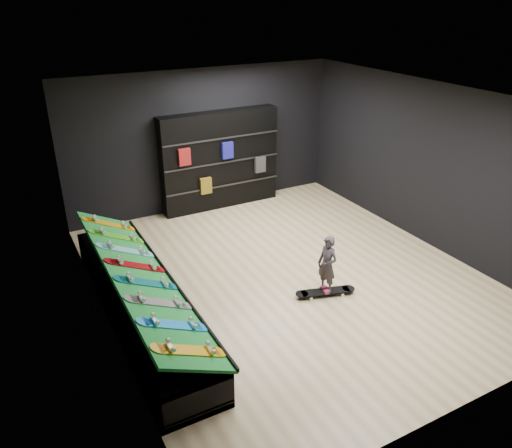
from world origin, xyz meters
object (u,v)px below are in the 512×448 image
display_rack (140,303)px  floor_skateboard (325,293)px  child (327,275)px  back_shelving (220,160)px

display_rack → floor_skateboard: 2.89m
display_rack → child: (2.76, -0.82, 0.13)m
display_rack → floor_skateboard: (2.76, -0.82, -0.20)m
display_rack → back_shelving: size_ratio=1.70×
display_rack → floor_skateboard: bearing=-16.6°
child → display_rack: bearing=-119.4°
display_rack → back_shelving: back_shelving is taller
back_shelving → child: 4.20m
floor_skateboard → back_shelving: bearing=105.8°
floor_skateboard → child: 0.33m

